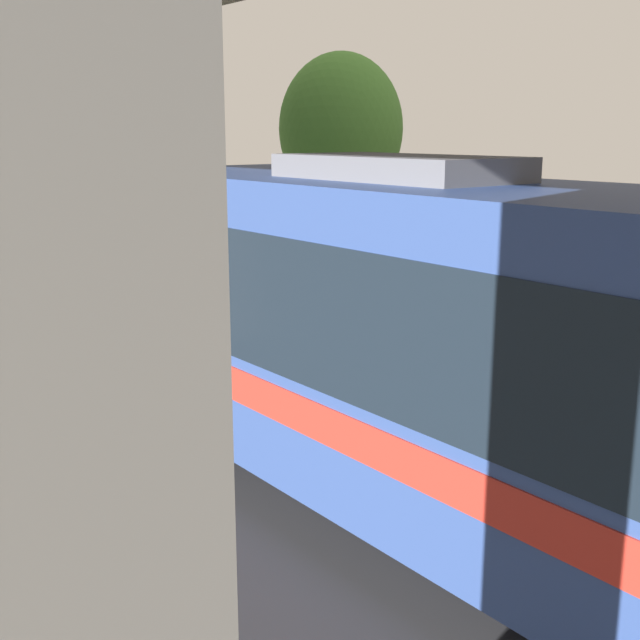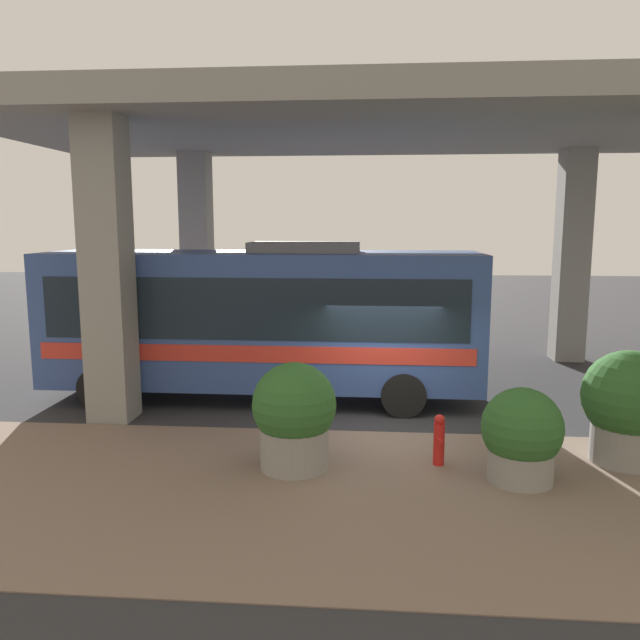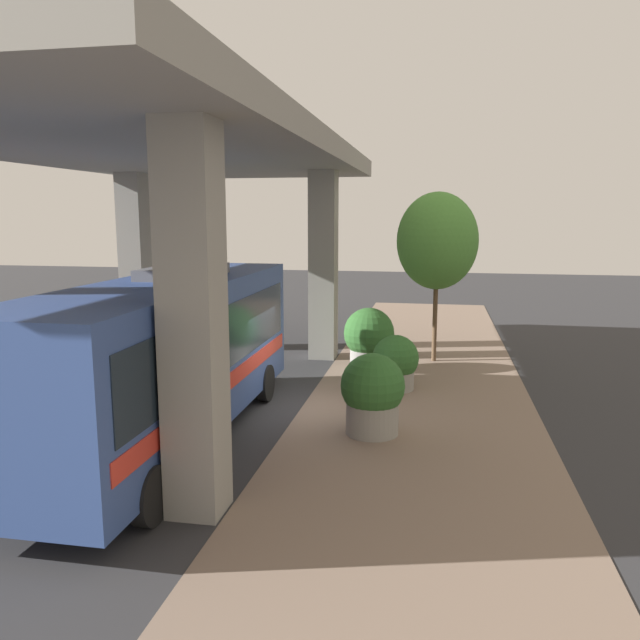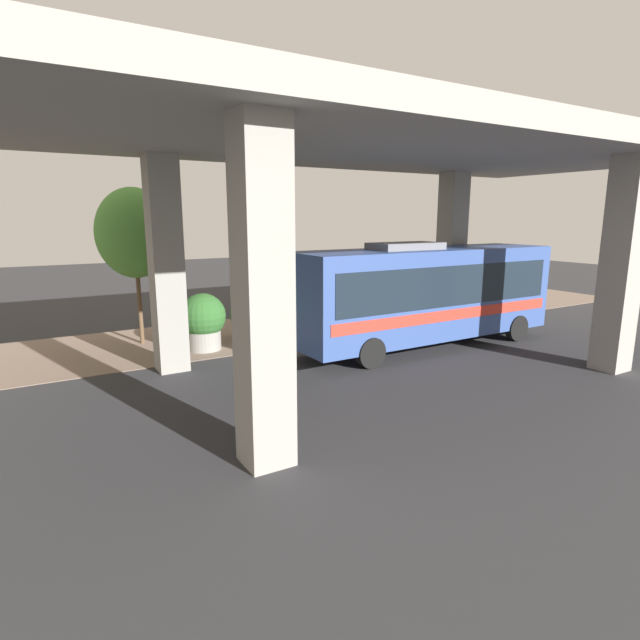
# 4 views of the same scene
# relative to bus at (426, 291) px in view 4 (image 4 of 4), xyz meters

# --- Properties ---
(ground_plane) EXTENTS (80.00, 80.00, 0.00)m
(ground_plane) POSITION_rel_bus_xyz_m (-2.33, -2.88, -2.07)
(ground_plane) COLOR #2D2D30
(ground_plane) RESTS_ON ground
(sidewalk_strip) EXTENTS (6.00, 40.00, 0.02)m
(sidewalk_strip) POSITION_rel_bus_xyz_m (-5.33, -2.88, -2.06)
(sidewalk_strip) COLOR #7A6656
(sidewalk_strip) RESTS_ON ground
(overpass) EXTENTS (9.40, 19.80, 7.07)m
(overpass) POSITION_rel_bus_xyz_m (1.67, -2.88, 4.14)
(overpass) COLOR gray
(overpass) RESTS_ON ground
(bus) EXTENTS (2.73, 10.31, 3.82)m
(bus) POSITION_rel_bus_xyz_m (0.00, 0.00, 0.00)
(bus) COLOR #334C8C
(bus) RESTS_ON ground
(fire_hydrant) EXTENTS (0.41, 0.20, 0.94)m
(fire_hydrant) POSITION_rel_bus_xyz_m (-4.01, -3.83, -1.59)
(fire_hydrant) COLOR red
(fire_hydrant) RESTS_ON ground
(planter_front) EXTENTS (1.63, 1.63, 2.05)m
(planter_front) POSITION_rel_bus_xyz_m (-3.61, -7.18, -1.01)
(planter_front) COLOR gray
(planter_front) RESTS_ON ground
(planter_middle) EXTENTS (1.47, 1.47, 1.89)m
(planter_middle) POSITION_rel_bus_xyz_m (-4.34, -1.29, -1.11)
(planter_middle) COLOR gray
(planter_middle) RESTS_ON ground
(planter_back) EXTENTS (1.33, 1.33, 1.60)m
(planter_back) POSITION_rel_bus_xyz_m (-4.61, -5.11, -1.28)
(planter_back) COLOR gray
(planter_back) RESTS_ON ground
(street_tree_near) EXTENTS (2.70, 2.70, 5.74)m
(street_tree_near) POSITION_rel_bus_xyz_m (-5.68, -8.90, 2.05)
(street_tree_near) COLOR brown
(street_tree_near) RESTS_ON ground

